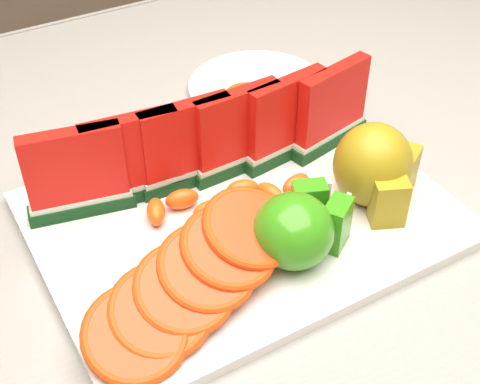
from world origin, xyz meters
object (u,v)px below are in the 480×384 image
apple_cluster (299,228)px  platter (243,217)px  side_plate (258,88)px  pear_cluster (376,168)px

apple_cluster → platter: bearing=101.3°
apple_cluster → side_plate: (0.13, 0.28, -0.04)m
platter → side_plate: 0.25m
platter → side_plate: (0.14, 0.20, -0.00)m
platter → pear_cluster: (0.13, -0.05, 0.04)m
platter → apple_cluster: bearing=-78.7°
pear_cluster → side_plate: bearing=86.3°
platter → apple_cluster: 0.09m
platter → apple_cluster: (0.01, -0.07, 0.04)m
apple_cluster → side_plate: size_ratio=0.57×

